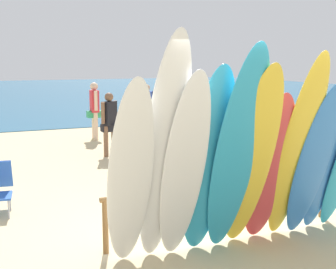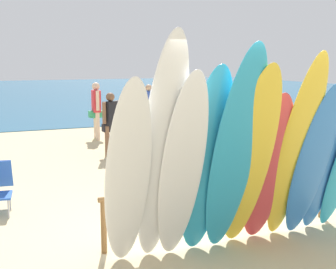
{
  "view_description": "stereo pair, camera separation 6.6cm",
  "coord_description": "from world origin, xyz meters",
  "px_view_note": "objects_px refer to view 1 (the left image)",
  "views": [
    {
      "loc": [
        -3.08,
        -5.14,
        2.3
      ],
      "look_at": [
        0.0,
        1.91,
        1.06
      ],
      "focal_mm": 49.48,
      "sensor_mm": 36.0,
      "label": 1
    },
    {
      "loc": [
        -3.02,
        -5.17,
        2.3
      ],
      "look_at": [
        0.0,
        1.91,
        1.06
      ],
      "focal_mm": 49.48,
      "sensor_mm": 36.0,
      "label": 2
    }
  ],
  "objects_px": {
    "beachgoer_photographing": "(94,107)",
    "surfboard_teal_4": "(237,153)",
    "beachgoer_by_water": "(147,105)",
    "surfboard_blue_9": "(333,149)",
    "surfboard_yellow_5": "(252,160)",
    "surfboard_red_6": "(269,169)",
    "surfboard_yellow_7": "(297,150)",
    "surfboard_blue_8": "(313,162)",
    "surfboard_white_1": "(164,153)",
    "beachgoer_strolling": "(242,122)",
    "surfboard_rack": "(225,193)",
    "surfboard_white_2": "(184,170)",
    "surfboard_teal_3": "(208,163)",
    "beachgoer_midbeach": "(109,120)",
    "surfboard_white_0": "(130,178)"
  },
  "relations": [
    {
      "from": "surfboard_blue_8",
      "to": "surfboard_white_1",
      "type": "bearing_deg",
      "value": 178.18
    },
    {
      "from": "surfboard_yellow_5",
      "to": "surfboard_blue_8",
      "type": "distance_m",
      "value": 0.96
    },
    {
      "from": "surfboard_white_0",
      "to": "surfboard_yellow_7",
      "type": "xyz_separation_m",
      "value": [
        2.16,
        -0.01,
        0.13
      ]
    },
    {
      "from": "beachgoer_midbeach",
      "to": "beachgoer_strolling",
      "type": "bearing_deg",
      "value": 111.29
    },
    {
      "from": "surfboard_red_6",
      "to": "surfboard_yellow_7",
      "type": "bearing_deg",
      "value": -14.11
    },
    {
      "from": "surfboard_white_2",
      "to": "surfboard_yellow_7",
      "type": "bearing_deg",
      "value": 2.03
    },
    {
      "from": "surfboard_white_1",
      "to": "surfboard_blue_9",
      "type": "bearing_deg",
      "value": 0.77
    },
    {
      "from": "beachgoer_photographing",
      "to": "beachgoer_strolling",
      "type": "relative_size",
      "value": 1.09
    },
    {
      "from": "surfboard_teal_4",
      "to": "beachgoer_strolling",
      "type": "height_order",
      "value": "surfboard_teal_4"
    },
    {
      "from": "surfboard_red_6",
      "to": "surfboard_blue_8",
      "type": "distance_m",
      "value": 0.62
    },
    {
      "from": "surfboard_blue_8",
      "to": "surfboard_yellow_5",
      "type": "bearing_deg",
      "value": 179.78
    },
    {
      "from": "surfboard_white_1",
      "to": "surfboard_teal_4",
      "type": "bearing_deg",
      "value": -4.54
    },
    {
      "from": "surfboard_yellow_5",
      "to": "beachgoer_photographing",
      "type": "distance_m",
      "value": 8.73
    },
    {
      "from": "surfboard_yellow_7",
      "to": "surfboard_blue_9",
      "type": "bearing_deg",
      "value": 6.09
    },
    {
      "from": "beachgoer_by_water",
      "to": "surfboard_rack",
      "type": "bearing_deg",
      "value": 117.42
    },
    {
      "from": "surfboard_white_0",
      "to": "surfboard_blue_8",
      "type": "height_order",
      "value": "surfboard_white_0"
    },
    {
      "from": "surfboard_yellow_5",
      "to": "beachgoer_strolling",
      "type": "height_order",
      "value": "surfboard_yellow_5"
    },
    {
      "from": "beachgoer_photographing",
      "to": "beachgoer_midbeach",
      "type": "bearing_deg",
      "value": -1.17
    },
    {
      "from": "surfboard_white_1",
      "to": "surfboard_yellow_5",
      "type": "height_order",
      "value": "surfboard_white_1"
    },
    {
      "from": "beachgoer_by_water",
      "to": "surfboard_white_0",
      "type": "bearing_deg",
      "value": 109.55
    },
    {
      "from": "surfboard_white_1",
      "to": "beachgoer_midbeach",
      "type": "height_order",
      "value": "surfboard_white_1"
    },
    {
      "from": "surfboard_yellow_7",
      "to": "surfboard_teal_4",
      "type": "bearing_deg",
      "value": -174.13
    },
    {
      "from": "surfboard_blue_9",
      "to": "surfboard_yellow_5",
      "type": "bearing_deg",
      "value": 177.95
    },
    {
      "from": "surfboard_yellow_7",
      "to": "beachgoer_by_water",
      "type": "bearing_deg",
      "value": 82.23
    },
    {
      "from": "surfboard_rack",
      "to": "beachgoer_by_water",
      "type": "bearing_deg",
      "value": 75.86
    },
    {
      "from": "beachgoer_photographing",
      "to": "beachgoer_by_water",
      "type": "height_order",
      "value": "beachgoer_photographing"
    },
    {
      "from": "surfboard_white_1",
      "to": "surfboard_blue_8",
      "type": "distance_m",
      "value": 2.09
    },
    {
      "from": "surfboard_blue_8",
      "to": "beachgoer_photographing",
      "type": "relative_size",
      "value": 1.28
    },
    {
      "from": "surfboard_blue_9",
      "to": "surfboard_teal_3",
      "type": "bearing_deg",
      "value": 174.71
    },
    {
      "from": "surfboard_rack",
      "to": "surfboard_yellow_5",
      "type": "distance_m",
      "value": 0.9
    },
    {
      "from": "surfboard_white_1",
      "to": "beachgoer_strolling",
      "type": "height_order",
      "value": "surfboard_white_1"
    },
    {
      "from": "beachgoer_photographing",
      "to": "surfboard_teal_4",
      "type": "bearing_deg",
      "value": 1.07
    },
    {
      "from": "surfboard_rack",
      "to": "surfboard_teal_3",
      "type": "xyz_separation_m",
      "value": [
        -0.59,
        -0.6,
        0.58
      ]
    },
    {
      "from": "beachgoer_photographing",
      "to": "beachgoer_strolling",
      "type": "xyz_separation_m",
      "value": [
        2.42,
        -4.14,
        -0.08
      ]
    },
    {
      "from": "beachgoer_midbeach",
      "to": "surfboard_blue_8",
      "type": "bearing_deg",
      "value": 61.15
    },
    {
      "from": "surfboard_teal_4",
      "to": "surfboard_rack",
      "type": "bearing_deg",
      "value": 67.57
    },
    {
      "from": "beachgoer_midbeach",
      "to": "surfboard_yellow_7",
      "type": "bearing_deg",
      "value": 58.52
    },
    {
      "from": "surfboard_teal_4",
      "to": "surfboard_blue_9",
      "type": "bearing_deg",
      "value": 4.16
    },
    {
      "from": "surfboard_blue_8",
      "to": "beachgoer_strolling",
      "type": "height_order",
      "value": "surfboard_blue_8"
    },
    {
      "from": "surfboard_yellow_5",
      "to": "surfboard_blue_8",
      "type": "height_order",
      "value": "surfboard_yellow_5"
    },
    {
      "from": "surfboard_rack",
      "to": "beachgoer_photographing",
      "type": "relative_size",
      "value": 2.05
    },
    {
      "from": "surfboard_rack",
      "to": "beachgoer_midbeach",
      "type": "distance_m",
      "value": 5.6
    },
    {
      "from": "surfboard_white_0",
      "to": "beachgoer_midbeach",
      "type": "bearing_deg",
      "value": 81.43
    },
    {
      "from": "beachgoer_strolling",
      "to": "beachgoer_by_water",
      "type": "xyz_separation_m",
      "value": [
        -0.62,
        4.57,
        0.01
      ]
    },
    {
      "from": "surfboard_yellow_5",
      "to": "surfboard_blue_9",
      "type": "distance_m",
      "value": 1.29
    },
    {
      "from": "surfboard_white_0",
      "to": "surfboard_white_2",
      "type": "xyz_separation_m",
      "value": [
        0.62,
        -0.02,
        0.03
      ]
    },
    {
      "from": "surfboard_blue_9",
      "to": "beachgoer_strolling",
      "type": "relative_size",
      "value": 1.58
    },
    {
      "from": "surfboard_teal_3",
      "to": "surfboard_blue_9",
      "type": "xyz_separation_m",
      "value": [
        1.83,
        -0.01,
        0.02
      ]
    },
    {
      "from": "surfboard_white_2",
      "to": "beachgoer_strolling",
      "type": "distance_m",
      "value": 5.88
    },
    {
      "from": "surfboard_red_6",
      "to": "beachgoer_midbeach",
      "type": "relative_size",
      "value": 1.33
    }
  ]
}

